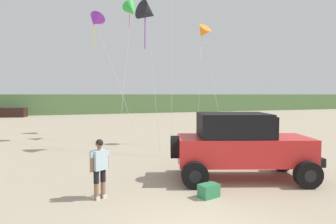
% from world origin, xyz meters
% --- Properties ---
extents(dune_ridge, '(90.00, 7.25, 2.92)m').
position_xyz_m(dune_ridge, '(5.42, 42.31, 1.46)').
color(dune_ridge, '#567A47').
rests_on(dune_ridge, ground_plane).
extents(jeep, '(5.01, 3.62, 2.26)m').
position_xyz_m(jeep, '(2.92, 3.04, 1.20)').
color(jeep, red).
rests_on(jeep, ground_plane).
extents(person_watching, '(0.56, 0.44, 1.67)m').
position_xyz_m(person_watching, '(-1.85, 2.69, 0.94)').
color(person_watching, '#8C664C').
rests_on(person_watching, ground_plane).
extents(cooler_box, '(0.64, 0.50, 0.38)m').
position_xyz_m(cooler_box, '(1.06, 1.78, 0.19)').
color(cooler_box, '#2D7F51').
rests_on(cooler_box, ground_plane).
extents(distant_sedan, '(4.46, 2.51, 1.20)m').
position_xyz_m(distant_sedan, '(-9.54, 36.67, 0.60)').
color(distant_sedan, black).
rests_on(distant_sedan, ground_plane).
extents(kite_white_parafoil, '(2.28, 6.33, 8.04)m').
position_xyz_m(kite_white_parafoil, '(-0.84, 13.24, 7.39)').
color(kite_white_parafoil, purple).
rests_on(kite_white_parafoil, ground_plane).
extents(kite_orange_streamer, '(1.37, 2.85, 7.82)m').
position_xyz_m(kite_orange_streamer, '(1.41, 9.41, 7.11)').
color(kite_orange_streamer, black).
rests_on(kite_orange_streamer, ground_plane).
extents(kite_green_box, '(1.73, 2.33, 6.97)m').
position_xyz_m(kite_green_box, '(4.97, 10.20, 6.51)').
color(kite_green_box, orange).
rests_on(kite_green_box, ground_plane).
extents(kite_yellow_diamond, '(2.69, 6.47, 9.81)m').
position_xyz_m(kite_yellow_diamond, '(2.03, 16.07, 9.07)').
color(kite_yellow_diamond, green).
rests_on(kite_yellow_diamond, ground_plane).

